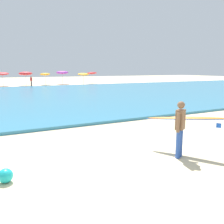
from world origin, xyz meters
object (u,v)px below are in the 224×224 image
surfer_with_board (182,123)px  beach_umbrella_6 (62,73)px  beach_umbrella_5 (45,74)px  beach_umbrella_7 (83,74)px  beachgoer_near_row_left (31,81)px  beach_umbrella_8 (92,73)px  beach_umbrella_4 (26,74)px  beach_umbrella_3 (2,74)px  beach_ball (5,176)px

surfer_with_board → beach_umbrella_6: bearing=79.0°
beach_umbrella_5 → beach_umbrella_7: beach_umbrella_7 is taller
beach_umbrella_6 → beachgoer_near_row_left: (-5.90, -2.79, -1.22)m
beach_umbrella_8 → beachgoer_near_row_left: beach_umbrella_8 is taller
beach_umbrella_4 → beachgoer_near_row_left: 1.92m
beach_umbrella_3 → beach_umbrella_5: (6.72, 0.26, -0.14)m
beach_umbrella_6 → beach_ball: size_ratio=6.76×
beach_umbrella_4 → beachgoer_near_row_left: beach_umbrella_4 is taller
beach_umbrella_8 → beach_ball: size_ratio=6.38×
beachgoer_near_row_left → beach_ball: size_ratio=4.54×
beach_umbrella_6 → beach_umbrella_8: (5.19, -1.29, -0.12)m
beach_umbrella_3 → beach_umbrella_5: size_ratio=1.09×
beach_umbrella_8 → beachgoer_near_row_left: (-11.09, -1.50, -1.10)m
beach_umbrella_6 → beach_ball: 39.25m
beach_umbrella_8 → beach_umbrella_4: bearing=-179.8°
beach_umbrella_6 → beach_umbrella_8: size_ratio=1.06×
beach_umbrella_4 → beach_umbrella_8: size_ratio=1.04×
beach_umbrella_5 → beach_umbrella_8: beach_umbrella_8 is taller
beach_umbrella_4 → beach_ball: (-5.87, -35.87, -1.80)m
beach_umbrella_7 → beachgoer_near_row_left: (-8.89, -0.09, -0.95)m
beach_umbrella_6 → beachgoer_near_row_left: beach_umbrella_6 is taller
beach_umbrella_4 → beach_ball: size_ratio=6.60×
beach_umbrella_5 → beachgoer_near_row_left: beach_umbrella_5 is taller
beach_umbrella_5 → beachgoer_near_row_left: size_ratio=1.30×
surfer_with_board → beach_umbrella_6: (7.31, 37.70, 1.04)m
surfer_with_board → beach_umbrella_3: bearing=94.0°
surfer_with_board → beachgoer_near_row_left: bearing=87.7°
beach_umbrella_4 → beachgoer_near_row_left: (0.58, -1.45, -1.12)m
beach_umbrella_3 → beach_umbrella_6: 9.91m
beach_umbrella_6 → beach_umbrella_7: bearing=-42.1°
beach_umbrella_5 → beach_umbrella_8: (8.35, -0.83, 0.13)m
beach_umbrella_3 → beach_ball: beach_umbrella_3 is taller
surfer_with_board → beach_umbrella_4: size_ratio=1.04×
beach_ball → beach_umbrella_8: bearing=64.0°
beach_umbrella_3 → beach_umbrella_8: size_ratio=1.01×
beach_umbrella_4 → beach_umbrella_6: (6.49, 1.34, 0.10)m
beach_umbrella_6 → beachgoer_near_row_left: 6.64m
surfer_with_board → beach_umbrella_8: 38.50m
beachgoer_near_row_left → beach_ball: beachgoer_near_row_left is taller
beach_umbrella_3 → beach_umbrella_7: beach_umbrella_3 is taller
beach_umbrella_5 → beach_umbrella_6: size_ratio=0.87×
beach_ball → beach_umbrella_6: bearing=71.6°
surfer_with_board → beach_umbrella_4: 36.38m
beach_ball → surfer_with_board: bearing=-5.6°
beach_umbrella_6 → beach_umbrella_4: bearing=-168.3°
beach_umbrella_3 → beach_umbrella_4: bearing=-10.3°
beach_umbrella_4 → beach_ball: beach_umbrella_4 is taller
surfer_with_board → beachgoer_near_row_left: surfer_with_board is taller
beach_umbrella_3 → beach_ball: (-2.48, -36.49, -1.78)m
beach_umbrella_8 → beachgoer_near_row_left: bearing=-172.3°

